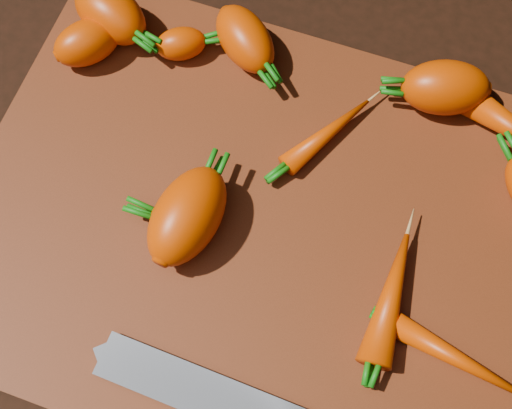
% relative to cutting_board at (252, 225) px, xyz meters
% --- Properties ---
extents(ground, '(2.00, 2.00, 0.01)m').
position_rel_cutting_board_xyz_m(ground, '(0.00, 0.00, -0.01)').
color(ground, black).
extents(cutting_board, '(0.50, 0.40, 0.01)m').
position_rel_cutting_board_xyz_m(cutting_board, '(0.00, 0.00, 0.00)').
color(cutting_board, maroon).
rests_on(cutting_board, ground).
extents(carrot_0, '(0.07, 0.08, 0.04)m').
position_rel_cutting_board_xyz_m(carrot_0, '(-0.20, 0.11, 0.03)').
color(carrot_0, '#C83A00').
rests_on(carrot_0, cutting_board).
extents(carrot_1, '(0.06, 0.04, 0.04)m').
position_rel_cutting_board_xyz_m(carrot_1, '(-0.05, -0.02, 0.02)').
color(carrot_1, '#C83A00').
rests_on(carrot_1, cutting_board).
extents(carrot_2, '(0.09, 0.08, 0.04)m').
position_rel_cutting_board_xyz_m(carrot_2, '(-0.06, 0.16, 0.03)').
color(carrot_2, '#C83A00').
rests_on(carrot_2, cutting_board).
extents(carrot_3, '(0.07, 0.10, 0.05)m').
position_rel_cutting_board_xyz_m(carrot_3, '(-0.05, -0.02, 0.03)').
color(carrot_3, '#C83A00').
rests_on(carrot_3, cutting_board).
extents(carrot_4, '(0.09, 0.07, 0.05)m').
position_rel_cutting_board_xyz_m(carrot_4, '(0.12, 0.17, 0.03)').
color(carrot_4, '#C83A00').
rests_on(carrot_4, cutting_board).
extents(carrot_5, '(0.06, 0.05, 0.03)m').
position_rel_cutting_board_xyz_m(carrot_5, '(-0.12, 0.14, 0.02)').
color(carrot_5, '#C83A00').
rests_on(carrot_5, cutting_board).
extents(carrot_7, '(0.07, 0.10, 0.02)m').
position_rel_cutting_board_xyz_m(carrot_7, '(0.04, 0.10, 0.02)').
color(carrot_7, '#C83A00').
rests_on(carrot_7, cutting_board).
extents(carrot_8, '(0.12, 0.04, 0.02)m').
position_rel_cutting_board_xyz_m(carrot_8, '(0.20, -0.06, 0.02)').
color(carrot_8, '#C83A00').
rests_on(carrot_8, cutting_board).
extents(carrot_9, '(0.03, 0.11, 0.03)m').
position_rel_cutting_board_xyz_m(carrot_9, '(0.13, -0.03, 0.02)').
color(carrot_9, '#C83A00').
rests_on(carrot_9, cutting_board).
extents(carrot_10, '(0.09, 0.08, 0.05)m').
position_rel_cutting_board_xyz_m(carrot_10, '(-0.19, 0.14, 0.03)').
color(carrot_10, '#C83A00').
rests_on(carrot_10, cutting_board).
extents(knife, '(0.33, 0.04, 0.02)m').
position_rel_cutting_board_xyz_m(knife, '(0.05, -0.15, 0.01)').
color(knife, gray).
rests_on(knife, cutting_board).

